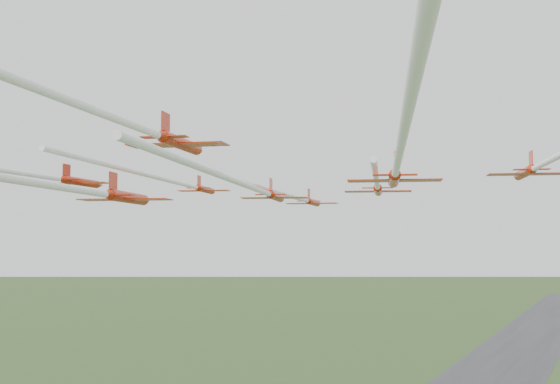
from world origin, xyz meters
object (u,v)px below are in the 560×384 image
at_px(jet_row3_left, 17,173).
at_px(jet_row3_right, 549,161).
at_px(jet_lead, 296,197).
at_px(jet_row2_left, 176,182).
at_px(jet_trail_solo, 122,121).
at_px(jet_row3_mid, 253,188).
at_px(jet_row4_right, 398,159).
at_px(jet_row2_right, 377,185).
at_px(jet_row4_left, 81,190).

xyz_separation_m(jet_row3_left, jet_row3_right, (56.19, 15.13, 0.11)).
height_order(jet_lead, jet_row2_left, jet_row2_left).
xyz_separation_m(jet_lead, jet_row3_right, (36.88, -19.82, 1.55)).
relative_size(jet_lead, jet_row3_right, 1.05).
bearing_deg(jet_trail_solo, jet_row3_mid, 84.69).
height_order(jet_row3_mid, jet_row3_right, jet_row3_right).
height_order(jet_row2_left, jet_trail_solo, jet_trail_solo).
bearing_deg(jet_trail_solo, jet_row4_right, 28.23).
xyz_separation_m(jet_row2_right, jet_trail_solo, (-1.90, -48.76, 0.89)).
bearing_deg(jet_row4_left, jet_row4_right, -15.35).
bearing_deg(jet_row2_left, jet_row3_right, -19.29).
xyz_separation_m(jet_row2_left, jet_row3_left, (-9.66, -17.98, 0.13)).
xyz_separation_m(jet_row3_left, jet_row3_mid, (28.91, 3.55, -2.49)).
bearing_deg(jet_lead, jet_row3_right, -40.82).
relative_size(jet_row3_mid, jet_row4_left, 1.04).
xyz_separation_m(jet_row2_left, jet_row3_right, (46.53, -2.86, 0.23)).
distance_m(jet_lead, jet_row2_right, 17.42).
relative_size(jet_row2_right, jet_row3_left, 0.77).
distance_m(jet_lead, jet_row3_left, 39.96).
relative_size(jet_row2_left, jet_row2_right, 1.23).
bearing_deg(jet_row2_left, jet_lead, 44.60).
distance_m(jet_row3_left, jet_row3_mid, 29.24).
height_order(jet_row3_right, jet_trail_solo, jet_row3_right).
distance_m(jet_row2_left, jet_row3_left, 20.41).
bearing_deg(jet_row4_left, jet_row2_left, 90.09).
relative_size(jet_row2_left, jet_row3_left, 0.94).
xyz_separation_m(jet_row2_left, jet_row4_left, (8.15, -27.31, -3.08)).
bearing_deg(jet_row3_right, jet_lead, 134.75).
bearing_deg(jet_trail_solo, jet_row4_left, 125.57).
bearing_deg(jet_row3_left, jet_row2_left, 50.84).
distance_m(jet_row2_left, jet_row3_right, 46.62).
bearing_deg(jet_lead, jet_row3_mid, -85.56).
bearing_deg(jet_row3_left, jet_trail_solo, -45.03).
distance_m(jet_lead, jet_row4_right, 52.06).
bearing_deg(jet_row3_mid, jet_trail_solo, -98.65).
height_order(jet_row2_left, jet_row3_right, jet_row3_right).
distance_m(jet_lead, jet_trail_solo, 58.67).
relative_size(jet_row4_right, jet_trail_solo, 1.29).
xyz_separation_m(jet_row3_right, jet_row4_left, (-38.38, -24.45, -3.32)).
distance_m(jet_row4_right, jet_trail_solo, 20.21).
height_order(jet_lead, jet_trail_solo, jet_trail_solo).
bearing_deg(jet_row2_right, jet_row4_right, -87.04).
bearing_deg(jet_row3_right, jet_trail_solo, -139.23).
relative_size(jet_row2_right, jet_trail_solo, 0.89).
height_order(jet_row3_left, jet_trail_solo, jet_trail_solo).
relative_size(jet_lead, jet_trail_solo, 1.14).
distance_m(jet_row3_mid, jet_trail_solo, 26.10).
bearing_deg(jet_trail_solo, jet_row2_left, 106.18).
height_order(jet_row2_right, jet_row3_left, jet_row3_left).
height_order(jet_row2_right, jet_row4_right, jet_row2_right).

